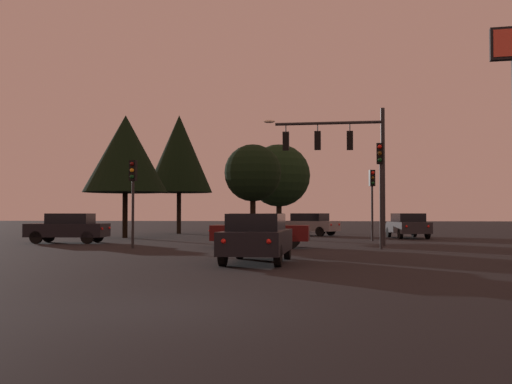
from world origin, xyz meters
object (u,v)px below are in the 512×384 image
traffic_signal_mast_arm (344,152)px  car_nearside_lane (257,237)px  tree_left_far (279,176)px  traffic_light_corner_right (381,174)px  traffic_light_median (372,190)px  tree_behind_sign (179,154)px  tree_right_cluster (125,154)px  traffic_light_corner_left (133,186)px  car_parked_lot (408,225)px  car_far_lane (308,224)px  car_crossing_left (68,228)px  tree_center_horizon (253,173)px  car_crossing_right (260,230)px

traffic_signal_mast_arm → car_nearside_lane: traffic_signal_mast_arm is taller
tree_left_far → traffic_light_corner_right: bearing=-76.9°
traffic_light_median → tree_behind_sign: 17.35m
traffic_signal_mast_arm → tree_behind_sign: (-11.45, 15.66, 1.50)m
tree_right_cluster → traffic_light_corner_left: bearing=-71.1°
car_nearside_lane → car_parked_lot: 21.01m
car_far_lane → car_parked_lot: size_ratio=0.98×
car_crossing_left → tree_left_far: bearing=64.7°
traffic_light_corner_right → tree_center_horizon: (-6.64, 11.76, 0.84)m
traffic_light_corner_left → car_nearside_lane: size_ratio=0.84×
traffic_signal_mast_arm → car_nearside_lane: bearing=-107.0°
traffic_light_corner_right → tree_right_cluster: tree_right_cluster is taller
car_parked_lot → car_nearside_lane: bearing=-111.0°
car_crossing_left → tree_behind_sign: (2.54, 14.60, 5.17)m
car_crossing_left → tree_right_cluster: 8.12m
car_crossing_right → tree_center_horizon: tree_center_horizon is taller
car_far_lane → tree_center_horizon: bearing=-129.7°
car_crossing_right → traffic_light_corner_left: bearing=-168.0°
traffic_light_corner_right → tree_behind_sign: bearing=124.6°
traffic_light_corner_right → car_parked_lot: size_ratio=0.99×
car_crossing_left → car_parked_lot: (18.31, 8.09, 0.00)m
car_far_lane → tree_right_cluster: size_ratio=0.58×
traffic_light_corner_left → car_far_lane: traffic_light_corner_left is taller
car_nearside_lane → tree_center_horizon: bearing=96.0°
car_crossing_left → car_parked_lot: bearing=23.8°
car_nearside_lane → tree_left_far: (-1.12, 32.05, 3.85)m
tree_left_far → car_crossing_right: bearing=-88.9°
traffic_light_corner_right → car_crossing_right: traffic_light_corner_right is taller
traffic_light_corner_left → car_nearside_lane: traffic_light_corner_left is taller
tree_behind_sign → tree_right_cluster: 8.07m
car_crossing_left → tree_right_cluster: (0.88, 6.74, 4.44)m
traffic_light_median → car_crossing_right: bearing=-128.6°
traffic_signal_mast_arm → tree_right_cluster: (-13.11, 7.80, 0.76)m
car_crossing_right → tree_center_horizon: size_ratio=0.76×
car_crossing_left → tree_left_far: 23.01m
traffic_light_median → tree_right_cluster: bearing=169.0°
traffic_light_corner_left → tree_center_horizon: tree_center_horizon is taller
traffic_light_corner_right → tree_left_far: 25.24m
car_crossing_right → car_parked_lot: same height
traffic_signal_mast_arm → car_nearside_lane: (-3.20, -10.47, -3.67)m
traffic_light_corner_right → car_far_lane: size_ratio=1.02×
traffic_light_median → car_crossing_left: traffic_light_median is taller
tree_right_cluster → car_far_lane: bearing=24.4°
car_parked_lot → tree_behind_sign: bearing=157.6°
tree_center_horizon → tree_right_cluster: bearing=-172.8°
car_nearside_lane → car_parked_lot: (7.51, 19.62, -0.00)m
tree_center_horizon → tree_left_far: bearing=85.9°
traffic_light_corner_left → traffic_signal_mast_arm: bearing=19.7°
traffic_signal_mast_arm → car_crossing_right: size_ratio=1.47×
car_nearside_lane → tree_right_cluster: bearing=118.5°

